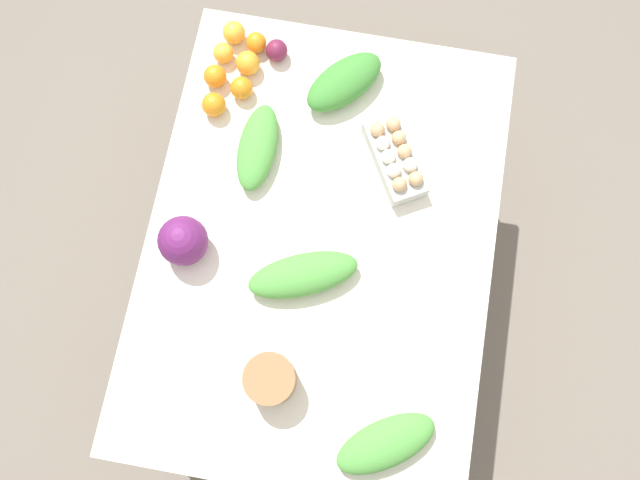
% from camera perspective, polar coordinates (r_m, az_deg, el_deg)
% --- Properties ---
extents(ground_plane, '(8.00, 8.00, 0.00)m').
position_cam_1_polar(ground_plane, '(2.54, 0.00, -3.96)').
color(ground_plane, '#70665B').
extents(dining_table, '(1.42, 1.03, 0.71)m').
position_cam_1_polar(dining_table, '(1.93, 0.00, -0.71)').
color(dining_table, silver).
rests_on(dining_table, ground_plane).
extents(cabbage_purple, '(0.14, 0.14, 0.14)m').
position_cam_1_polar(cabbage_purple, '(1.82, -12.41, -0.07)').
color(cabbage_purple, '#601E5B').
rests_on(cabbage_purple, dining_table).
extents(egg_carton, '(0.29, 0.23, 0.09)m').
position_cam_1_polar(egg_carton, '(1.90, 6.89, 7.49)').
color(egg_carton, '#B7B7B2').
rests_on(egg_carton, dining_table).
extents(paper_bag, '(0.14, 0.14, 0.12)m').
position_cam_1_polar(paper_bag, '(1.74, -4.56, -12.56)').
color(paper_bag, olive).
rests_on(paper_bag, dining_table).
extents(greens_bunch_beet_tops, '(0.26, 0.31, 0.07)m').
position_cam_1_polar(greens_bunch_beet_tops, '(1.77, 6.04, -18.01)').
color(greens_bunch_beet_tops, '#4C933D').
rests_on(greens_bunch_beet_tops, dining_table).
extents(greens_bunch_kale, '(0.28, 0.12, 0.08)m').
position_cam_1_polar(greens_bunch_kale, '(1.91, -5.73, 8.43)').
color(greens_bunch_kale, '#4C933D').
rests_on(greens_bunch_kale, dining_table).
extents(greens_bunch_dandelion, '(0.29, 0.28, 0.09)m').
position_cam_1_polar(greens_bunch_dandelion, '(1.99, 2.23, 14.25)').
color(greens_bunch_dandelion, '#3D8433').
rests_on(greens_bunch_dandelion, dining_table).
extents(greens_bunch_scallion, '(0.24, 0.34, 0.08)m').
position_cam_1_polar(greens_bunch_scallion, '(1.79, -1.55, -3.20)').
color(greens_bunch_scallion, '#4C933D').
rests_on(greens_bunch_scallion, dining_table).
extents(beet_root, '(0.07, 0.07, 0.07)m').
position_cam_1_polar(beet_root, '(2.06, -3.98, 16.90)').
color(beet_root, maroon).
rests_on(beet_root, dining_table).
extents(orange_0, '(0.08, 0.08, 0.08)m').
position_cam_1_polar(orange_0, '(2.04, -6.62, 15.76)').
color(orange_0, orange).
rests_on(orange_0, dining_table).
extents(orange_1, '(0.07, 0.07, 0.07)m').
position_cam_1_polar(orange_1, '(2.04, -9.57, 14.55)').
color(orange_1, orange).
rests_on(orange_1, dining_table).
extents(orange_2, '(0.07, 0.07, 0.07)m').
position_cam_1_polar(orange_2, '(1.99, -9.68, 12.09)').
color(orange_2, orange).
rests_on(orange_2, dining_table).
extents(orange_3, '(0.06, 0.06, 0.06)m').
position_cam_1_polar(orange_3, '(2.08, -8.83, 16.55)').
color(orange_3, '#F9A833').
rests_on(orange_3, dining_table).
extents(orange_4, '(0.07, 0.07, 0.07)m').
position_cam_1_polar(orange_4, '(2.10, -7.88, 18.27)').
color(orange_4, '#F9A833').
rests_on(orange_4, dining_table).
extents(orange_5, '(0.07, 0.07, 0.07)m').
position_cam_1_polar(orange_5, '(2.08, -5.84, 17.52)').
color(orange_5, orange).
rests_on(orange_5, dining_table).
extents(orange_6, '(0.07, 0.07, 0.07)m').
position_cam_1_polar(orange_6, '(2.00, -7.17, 13.62)').
color(orange_6, orange).
rests_on(orange_6, dining_table).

